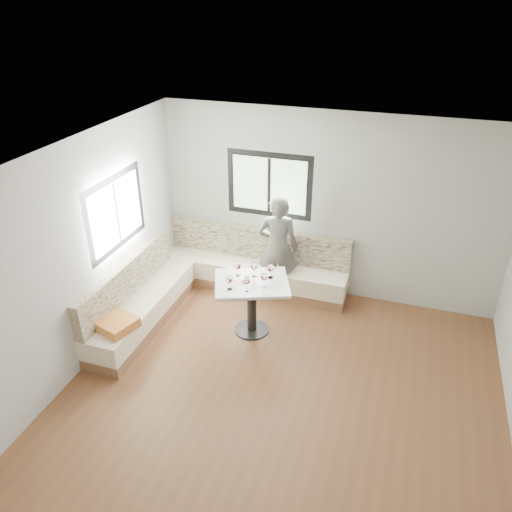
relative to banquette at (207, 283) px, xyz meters
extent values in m
cube|color=brown|center=(1.59, -1.62, -0.33)|extent=(5.00, 5.00, 0.01)
cube|color=white|center=(1.59, -1.62, 2.47)|extent=(5.00, 5.00, 0.01)
cube|color=#B7B7B2|center=(1.59, 0.88, 1.07)|extent=(5.00, 0.01, 2.80)
cube|color=#B7B7B2|center=(-0.91, -1.62, 1.07)|extent=(0.01, 5.00, 2.80)
cube|color=black|center=(0.69, 0.87, 1.32)|extent=(1.30, 0.02, 1.00)
cube|color=black|center=(-0.90, -0.72, 1.32)|extent=(0.02, 1.30, 1.00)
cube|color=brown|center=(0.54, 0.61, -0.25)|extent=(2.90, 0.55, 0.16)
cube|color=beige|center=(0.54, 0.61, -0.03)|extent=(2.90, 0.55, 0.29)
cube|color=beige|center=(0.54, 0.81, 0.37)|extent=(2.90, 0.14, 0.50)
cube|color=brown|center=(-0.63, -0.79, -0.25)|extent=(0.55, 2.25, 0.16)
cube|color=beige|center=(-0.63, -0.79, -0.03)|extent=(0.55, 2.25, 0.29)
cube|color=beige|center=(-0.84, -0.79, 0.37)|extent=(0.14, 2.25, 0.50)
cube|color=gold|center=(-0.56, -1.52, 0.18)|extent=(0.53, 0.53, 0.13)
cylinder|color=black|center=(0.87, -0.46, -0.32)|extent=(0.47, 0.47, 0.02)
cylinder|color=black|center=(0.87, -0.46, 0.04)|extent=(0.13, 0.13, 0.75)
cube|color=white|center=(0.87, -0.46, 0.44)|extent=(1.18, 1.06, 0.04)
imported|color=#585852|center=(0.94, 0.52, 0.49)|extent=(0.66, 0.50, 1.65)
cylinder|color=white|center=(0.77, -0.48, 0.48)|extent=(0.09, 0.09, 0.04)
sphere|color=black|center=(0.78, -0.47, 0.49)|extent=(0.02, 0.02, 0.02)
sphere|color=black|center=(0.76, -0.47, 0.49)|extent=(0.02, 0.02, 0.02)
sphere|color=black|center=(0.77, -0.50, 0.49)|extent=(0.02, 0.02, 0.02)
cylinder|color=white|center=(0.65, -0.73, 0.46)|extent=(0.07, 0.07, 0.01)
cylinder|color=white|center=(0.65, -0.73, 0.51)|extent=(0.01, 0.01, 0.09)
ellipsoid|color=white|center=(0.65, -0.73, 0.62)|extent=(0.10, 0.10, 0.11)
cylinder|color=#4A020D|center=(0.65, -0.73, 0.59)|extent=(0.06, 0.06, 0.02)
cylinder|color=white|center=(0.88, -0.68, 0.46)|extent=(0.07, 0.07, 0.01)
cylinder|color=white|center=(0.88, -0.68, 0.51)|extent=(0.01, 0.01, 0.09)
ellipsoid|color=white|center=(0.88, -0.68, 0.62)|extent=(0.10, 0.10, 0.11)
cylinder|color=#4A020D|center=(0.88, -0.68, 0.59)|extent=(0.06, 0.06, 0.02)
cylinder|color=white|center=(1.06, -0.53, 0.46)|extent=(0.07, 0.07, 0.01)
cylinder|color=white|center=(1.06, -0.53, 0.51)|extent=(0.01, 0.01, 0.09)
ellipsoid|color=white|center=(1.06, -0.53, 0.62)|extent=(0.10, 0.10, 0.11)
cylinder|color=#4A020D|center=(1.06, -0.53, 0.59)|extent=(0.06, 0.06, 0.02)
cylinder|color=white|center=(0.85, -0.32, 0.46)|extent=(0.07, 0.07, 0.01)
cylinder|color=white|center=(0.85, -0.32, 0.51)|extent=(0.01, 0.01, 0.09)
ellipsoid|color=white|center=(0.85, -0.32, 0.62)|extent=(0.10, 0.10, 0.11)
cylinder|color=#4A020D|center=(0.85, -0.32, 0.59)|extent=(0.06, 0.06, 0.02)
cylinder|color=white|center=(1.07, -0.29, 0.46)|extent=(0.07, 0.07, 0.01)
cylinder|color=white|center=(1.07, -0.29, 0.51)|extent=(0.01, 0.01, 0.09)
ellipsoid|color=white|center=(1.07, -0.29, 0.62)|extent=(0.10, 0.10, 0.11)
cylinder|color=#4A020D|center=(1.07, -0.29, 0.59)|extent=(0.06, 0.06, 0.02)
cylinder|color=white|center=(0.63, -0.37, 0.46)|extent=(0.07, 0.07, 0.01)
cylinder|color=white|center=(0.63, -0.37, 0.51)|extent=(0.01, 0.01, 0.09)
ellipsoid|color=white|center=(0.63, -0.37, 0.62)|extent=(0.10, 0.10, 0.11)
cylinder|color=#4A020D|center=(0.63, -0.37, 0.59)|extent=(0.06, 0.06, 0.02)
camera|label=1|loc=(2.68, -5.78, 3.92)|focal=35.00mm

